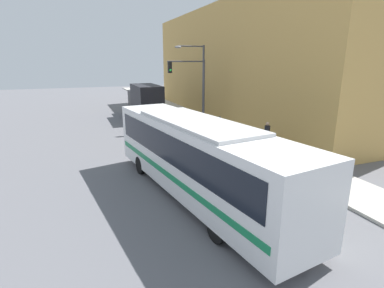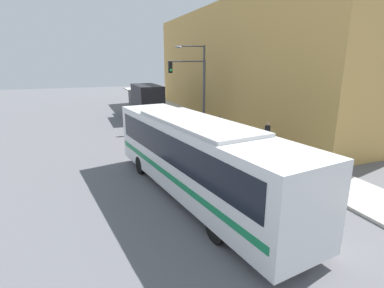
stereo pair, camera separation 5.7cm
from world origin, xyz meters
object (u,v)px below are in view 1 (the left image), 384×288
object	(u,v)px
pedestrian_near_corner	(267,136)
traffic_light_pole	(192,81)
parking_meter	(220,122)
delivery_truck	(145,100)
fire_hydrant	(271,153)
city_bus	(196,154)
street_lamp	(199,78)

from	to	relation	value
pedestrian_near_corner	traffic_light_pole	bearing A→B (deg)	101.15
parking_meter	delivery_truck	bearing A→B (deg)	110.06
pedestrian_near_corner	parking_meter	bearing A→B (deg)	98.39
fire_hydrant	city_bus	bearing A→B (deg)	-154.78
street_lamp	pedestrian_near_corner	bearing A→B (deg)	-84.46
street_lamp	delivery_truck	bearing A→B (deg)	120.06
city_bus	traffic_light_pole	distance (m)	13.80
city_bus	street_lamp	world-z (taller)	street_lamp
fire_hydrant	street_lamp	xyz separation A→B (m)	(-0.12, 10.43, 3.69)
parking_meter	traffic_light_pole	bearing A→B (deg)	105.06
street_lamp	pedestrian_near_corner	world-z (taller)	street_lamp
delivery_truck	parking_meter	distance (m)	10.52
city_bus	traffic_light_pole	size ratio (longest dim) A/B	2.17
city_bus	pedestrian_near_corner	distance (m)	7.79
city_bus	pedestrian_near_corner	size ratio (longest dim) A/B	6.58
fire_hydrant	pedestrian_near_corner	distance (m)	1.81
city_bus	street_lamp	xyz separation A→B (m)	(5.62, 13.13, 2.27)
traffic_light_pole	fire_hydrant	bearing A→B (deg)	-84.68
fire_hydrant	traffic_light_pole	size ratio (longest dim) A/B	0.13
street_lamp	city_bus	bearing A→B (deg)	-113.18
delivery_truck	fire_hydrant	xyz separation A→B (m)	(3.60, -16.44, -1.32)
city_bus	traffic_light_pole	bearing A→B (deg)	61.16
delivery_truck	parking_meter	size ratio (longest dim) A/B	5.26
pedestrian_near_corner	city_bus	bearing A→B (deg)	-146.84
delivery_truck	street_lamp	world-z (taller)	street_lamp
fire_hydrant	pedestrian_near_corner	bearing A→B (deg)	64.06
city_bus	parking_meter	size ratio (longest dim) A/B	8.68
fire_hydrant	street_lamp	distance (m)	11.06
street_lamp	pedestrian_near_corner	size ratio (longest dim) A/B	3.66
traffic_light_pole	street_lamp	world-z (taller)	street_lamp
delivery_truck	street_lamp	size ratio (longest dim) A/B	1.09
delivery_truck	pedestrian_near_corner	xyz separation A→B (m)	(4.35, -14.91, -0.72)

